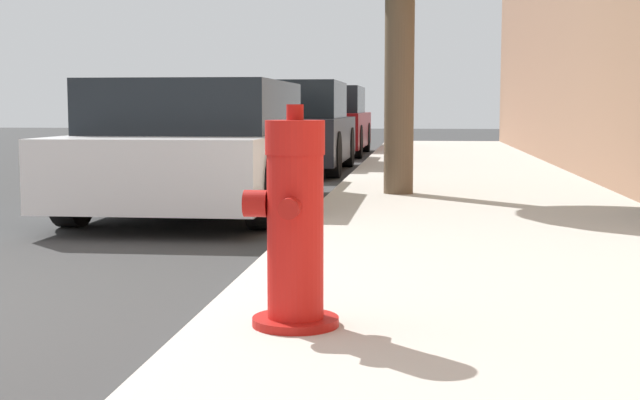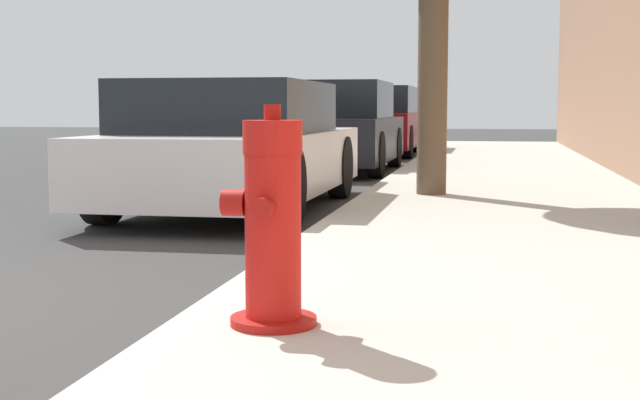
{
  "view_description": "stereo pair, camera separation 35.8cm",
  "coord_description": "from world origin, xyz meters",
  "px_view_note": "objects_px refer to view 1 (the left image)",
  "views": [
    {
      "loc": [
        3.02,
        -3.69,
        1.03
      ],
      "look_at": [
        2.48,
        1.01,
        0.54
      ],
      "focal_mm": 50.0,
      "sensor_mm": 36.0,
      "label": 1
    },
    {
      "loc": [
        3.37,
        -3.64,
        1.03
      ],
      "look_at": [
        2.48,
        1.01,
        0.54
      ],
      "focal_mm": 50.0,
      "sensor_mm": 36.0,
      "label": 2
    }
  ],
  "objects_px": {
    "parked_car_near": "(202,147)",
    "parked_car_far": "(324,122)",
    "parked_car_mid": "(291,128)",
    "fire_hydrant": "(294,226)"
  },
  "relations": [
    {
      "from": "parked_car_near",
      "to": "parked_car_far",
      "type": "xyz_separation_m",
      "value": [
        0.03,
        10.73,
        0.08
      ]
    },
    {
      "from": "parked_car_mid",
      "to": "parked_car_far",
      "type": "xyz_separation_m",
      "value": [
        -0.05,
        5.23,
        0.02
      ]
    },
    {
      "from": "parked_car_mid",
      "to": "fire_hydrant",
      "type": "bearing_deg",
      "value": -81.53
    },
    {
      "from": "parked_car_far",
      "to": "parked_car_mid",
      "type": "bearing_deg",
      "value": -89.48
    },
    {
      "from": "parked_car_near",
      "to": "parked_car_mid",
      "type": "height_order",
      "value": "parked_car_mid"
    },
    {
      "from": "fire_hydrant",
      "to": "parked_car_near",
      "type": "bearing_deg",
      "value": 107.87
    },
    {
      "from": "parked_car_mid",
      "to": "parked_car_far",
      "type": "bearing_deg",
      "value": 90.52
    },
    {
      "from": "parked_car_near",
      "to": "parked_car_mid",
      "type": "bearing_deg",
      "value": 89.17
    },
    {
      "from": "parked_car_near",
      "to": "parked_car_far",
      "type": "height_order",
      "value": "parked_car_far"
    },
    {
      "from": "fire_hydrant",
      "to": "parked_car_near",
      "type": "xyz_separation_m",
      "value": [
        -1.67,
        5.18,
        0.08
      ]
    }
  ]
}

